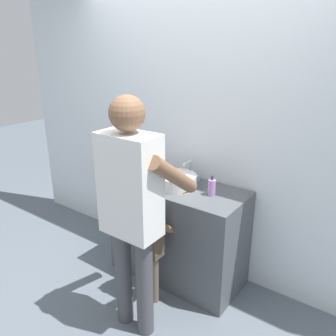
{
  "coord_description": "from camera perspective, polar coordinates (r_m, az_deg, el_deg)",
  "views": [
    {
      "loc": [
        1.48,
        -1.91,
        2.01
      ],
      "look_at": [
        0.0,
        0.15,
        1.09
      ],
      "focal_mm": 36.56,
      "sensor_mm": 36.0,
      "label": 1
    }
  ],
  "objects": [
    {
      "name": "ground_plane",
      "position": [
        3.15,
        -1.7,
        -19.73
      ],
      "size": [
        14.0,
        14.0,
        0.0
      ],
      "primitive_type": "plane",
      "color": "slate"
    },
    {
      "name": "back_wall",
      "position": [
        3.01,
        5.28,
        7.23
      ],
      "size": [
        4.4,
        0.08,
        2.7
      ],
      "color": "silver",
      "rests_on": "ground"
    },
    {
      "name": "vanity_cabinet",
      "position": [
        3.09,
        1.65,
        -10.56
      ],
      "size": [
        1.16,
        0.54,
        0.88
      ],
      "primitive_type": "cube",
      "color": "#4C5156",
      "rests_on": "ground"
    },
    {
      "name": "sink_basin",
      "position": [
        2.86,
        1.53,
        -2.14
      ],
      "size": [
        0.33,
        0.33,
        0.11
      ],
      "color": "silver",
      "rests_on": "vanity_cabinet"
    },
    {
      "name": "faucet",
      "position": [
        3.01,
        3.7,
        -0.52
      ],
      "size": [
        0.18,
        0.14,
        0.18
      ],
      "color": "#B7BABF",
      "rests_on": "vanity_cabinet"
    },
    {
      "name": "toothbrush_cup",
      "position": [
        3.15,
        -3.95,
        -0.07
      ],
      "size": [
        0.07,
        0.07,
        0.21
      ],
      "color": "#D86666",
      "rests_on": "vanity_cabinet"
    },
    {
      "name": "soap_bottle",
      "position": [
        2.72,
        7.3,
        -3.2
      ],
      "size": [
        0.06,
        0.06,
        0.17
      ],
      "color": "#B27FC6",
      "rests_on": "vanity_cabinet"
    },
    {
      "name": "child_toddler",
      "position": [
        2.75,
        -3.12,
        -11.76
      ],
      "size": [
        0.29,
        0.29,
        0.94
      ],
      "color": "#6B5B4C",
      "rests_on": "ground"
    },
    {
      "name": "adult_parent",
      "position": [
        2.29,
        -5.97,
        -5.27
      ],
      "size": [
        0.54,
        0.56,
        1.73
      ],
      "color": "#47474C",
      "rests_on": "ground"
    }
  ]
}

